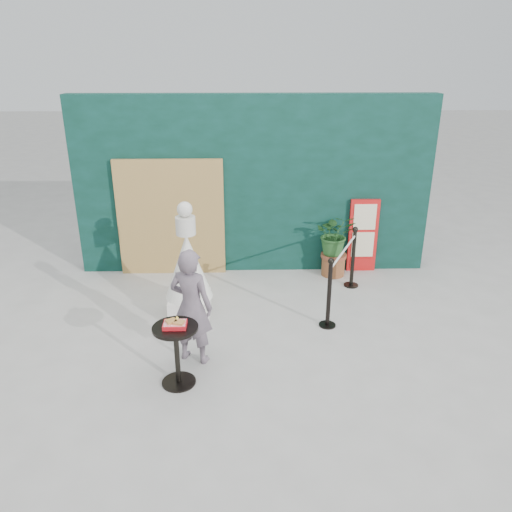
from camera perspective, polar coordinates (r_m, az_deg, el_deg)
name	(u,v)px	position (r m, az deg, el deg)	size (l,w,h in m)	color
ground	(258,368)	(6.27, 0.27, -12.69)	(60.00, 60.00, 0.00)	#ADAAA5
back_wall	(253,186)	(8.56, -0.31, 8.04)	(6.00, 0.30, 3.00)	black
bamboo_fence	(171,218)	(8.58, -9.69, 4.29)	(1.80, 0.08, 2.00)	tan
woman	(191,307)	(6.11, -7.40, -5.75)	(0.54, 0.36, 1.49)	slate
menu_board	(363,236)	(8.86, 12.12, 2.28)	(0.50, 0.07, 1.30)	red
statue	(188,271)	(7.16, -7.76, -1.76)	(0.68, 0.68, 1.73)	silver
cafe_table	(176,346)	(5.82, -9.08, -10.14)	(0.52, 0.52, 0.75)	black
food_basket	(175,324)	(5.68, -9.23, -7.66)	(0.26, 0.19, 0.11)	red
planter	(335,240)	(8.58, 8.98, 1.84)	(0.66, 0.57, 1.12)	brown
stanchion_barrier	(342,275)	(7.62, 9.80, -2.13)	(0.84, 1.54, 1.03)	black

